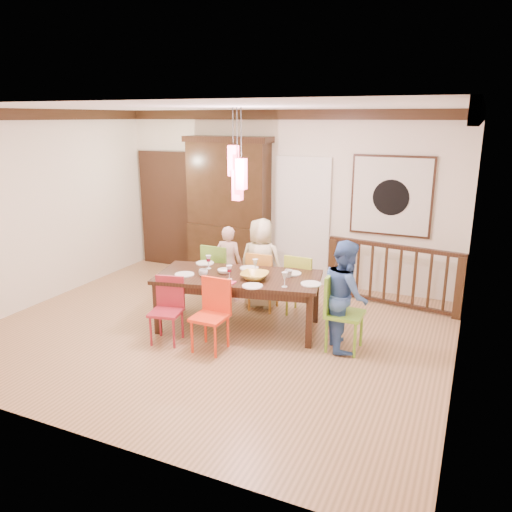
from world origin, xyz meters
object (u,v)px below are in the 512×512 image
at_px(chair_end_right, 345,308).
at_px(balustrade, 392,274).
at_px(dining_table, 238,281).
at_px(person_far_mid, 261,263).
at_px(china_hutch, 229,208).
at_px(person_far_left, 229,264).
at_px(person_end_right, 345,295).
at_px(chair_far_left, 220,269).

height_order(chair_end_right, balustrade, balustrade).
bearing_deg(dining_table, person_far_mid, 80.96).
xyz_separation_m(chair_end_right, person_far_mid, (-1.52, 0.91, 0.13)).
height_order(chair_end_right, china_hutch, china_hutch).
xyz_separation_m(balustrade, person_far_left, (-2.36, -0.81, 0.10)).
bearing_deg(person_far_left, china_hutch, -70.06).
bearing_deg(person_far_mid, chair_end_right, 144.17).
distance_m(chair_end_right, person_end_right, 0.15).
xyz_separation_m(balustrade, person_far_mid, (-1.79, -0.85, 0.18)).
bearing_deg(chair_end_right, person_far_left, 65.30).
relative_size(chair_far_left, person_far_left, 0.79).
height_order(china_hutch, balustrade, china_hutch).
bearing_deg(dining_table, person_end_right, -11.76).
distance_m(dining_table, balustrade, 2.45).
distance_m(dining_table, china_hutch, 2.43).
xyz_separation_m(china_hutch, person_end_right, (2.64, -2.04, -0.55)).
relative_size(dining_table, balustrade, 1.12).
bearing_deg(person_end_right, chair_end_right, 173.10).
bearing_deg(person_far_left, chair_end_right, 148.58).
xyz_separation_m(dining_table, person_end_right, (1.45, 0.01, 0.02)).
distance_m(chair_end_right, balustrade, 1.78).
distance_m(dining_table, person_far_mid, 0.85).
height_order(balustrade, person_far_mid, person_far_mid).
xyz_separation_m(dining_table, chair_end_right, (1.48, -0.06, -0.12)).
height_order(person_far_left, person_end_right, person_end_right).
distance_m(dining_table, person_end_right, 1.45).
xyz_separation_m(person_far_mid, person_end_right, (1.50, -0.84, 0.01)).
relative_size(person_far_left, person_end_right, 0.87).
relative_size(chair_far_left, balustrade, 0.45).
xyz_separation_m(china_hutch, person_far_left, (0.58, -1.15, -0.64)).
bearing_deg(china_hutch, chair_far_left, -68.85).
relative_size(chair_end_right, balustrade, 0.46).
height_order(dining_table, balustrade, balustrade).
relative_size(balustrade, person_far_left, 1.74).
relative_size(china_hutch, person_end_right, 1.80).
bearing_deg(person_far_mid, person_far_left, -9.78).
distance_m(person_far_mid, person_end_right, 1.72).
xyz_separation_m(chair_far_left, chair_end_right, (2.17, -0.83, 0.01)).
bearing_deg(china_hutch, person_far_left, -63.23).
relative_size(balustrade, person_end_right, 1.51).
xyz_separation_m(chair_end_right, person_far_left, (-2.09, 0.95, 0.05)).
relative_size(dining_table, chair_end_right, 2.42).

